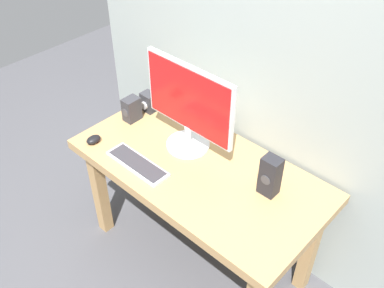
{
  "coord_description": "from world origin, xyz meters",
  "views": [
    {
      "loc": [
        1.09,
        -1.22,
        2.24
      ],
      "look_at": [
        -0.05,
        0.0,
        0.85
      ],
      "focal_mm": 40.83,
      "sensor_mm": 36.0,
      "label": 1
    }
  ],
  "objects_px": {
    "keyboard_primary": "(137,164)",
    "audio_controller": "(149,102)",
    "speaker_left": "(132,109)",
    "desk": "(198,180)",
    "monitor": "(189,105)",
    "speaker_right": "(270,176)",
    "mouse": "(94,140)"
  },
  "relations": [
    {
      "from": "keyboard_primary",
      "to": "audio_controller",
      "type": "distance_m",
      "value": 0.49
    },
    {
      "from": "speaker_left",
      "to": "audio_controller",
      "type": "xyz_separation_m",
      "value": [
        0.0,
        0.13,
        -0.01
      ]
    },
    {
      "from": "desk",
      "to": "keyboard_primary",
      "type": "relative_size",
      "value": 3.63
    },
    {
      "from": "monitor",
      "to": "speaker_left",
      "type": "distance_m",
      "value": 0.44
    },
    {
      "from": "monitor",
      "to": "keyboard_primary",
      "type": "bearing_deg",
      "value": -105.37
    },
    {
      "from": "speaker_right",
      "to": "monitor",
      "type": "bearing_deg",
      "value": 179.94
    },
    {
      "from": "monitor",
      "to": "mouse",
      "type": "height_order",
      "value": "monitor"
    },
    {
      "from": "desk",
      "to": "audio_controller",
      "type": "distance_m",
      "value": 0.59
    },
    {
      "from": "desk",
      "to": "mouse",
      "type": "bearing_deg",
      "value": -155.6
    },
    {
      "from": "desk",
      "to": "keyboard_primary",
      "type": "xyz_separation_m",
      "value": [
        -0.23,
        -0.21,
        0.11
      ]
    },
    {
      "from": "monitor",
      "to": "speaker_left",
      "type": "bearing_deg",
      "value": -172.22
    },
    {
      "from": "keyboard_primary",
      "to": "desk",
      "type": "bearing_deg",
      "value": 41.57
    },
    {
      "from": "mouse",
      "to": "speaker_left",
      "type": "xyz_separation_m",
      "value": [
        -0.01,
        0.28,
        0.05
      ]
    },
    {
      "from": "monitor",
      "to": "keyboard_primary",
      "type": "relative_size",
      "value": 1.52
    },
    {
      "from": "desk",
      "to": "monitor",
      "type": "bearing_deg",
      "value": 149.09
    },
    {
      "from": "speaker_left",
      "to": "monitor",
      "type": "bearing_deg",
      "value": 7.78
    },
    {
      "from": "desk",
      "to": "mouse",
      "type": "xyz_separation_m",
      "value": [
        -0.54,
        -0.25,
        0.12
      ]
    },
    {
      "from": "mouse",
      "to": "audio_controller",
      "type": "relative_size",
      "value": 0.72
    },
    {
      "from": "keyboard_primary",
      "to": "speaker_right",
      "type": "relative_size",
      "value": 1.75
    },
    {
      "from": "speaker_right",
      "to": "audio_controller",
      "type": "relative_size",
      "value": 1.82
    },
    {
      "from": "desk",
      "to": "speaker_left",
      "type": "distance_m",
      "value": 0.58
    },
    {
      "from": "mouse",
      "to": "speaker_left",
      "type": "height_order",
      "value": "speaker_left"
    },
    {
      "from": "mouse",
      "to": "keyboard_primary",
      "type": "bearing_deg",
      "value": 9.21
    },
    {
      "from": "monitor",
      "to": "keyboard_primary",
      "type": "height_order",
      "value": "monitor"
    },
    {
      "from": "monitor",
      "to": "speaker_right",
      "type": "bearing_deg",
      "value": -0.06
    },
    {
      "from": "desk",
      "to": "speaker_left",
      "type": "bearing_deg",
      "value": 176.24
    },
    {
      "from": "audio_controller",
      "to": "speaker_left",
      "type": "bearing_deg",
      "value": -91.63
    },
    {
      "from": "keyboard_primary",
      "to": "audio_controller",
      "type": "bearing_deg",
      "value": 130.13
    },
    {
      "from": "monitor",
      "to": "audio_controller",
      "type": "distance_m",
      "value": 0.45
    },
    {
      "from": "keyboard_primary",
      "to": "speaker_right",
      "type": "distance_m",
      "value": 0.67
    },
    {
      "from": "mouse",
      "to": "speaker_right",
      "type": "relative_size",
      "value": 0.4
    },
    {
      "from": "keyboard_primary",
      "to": "mouse",
      "type": "relative_size",
      "value": 4.43
    }
  ]
}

